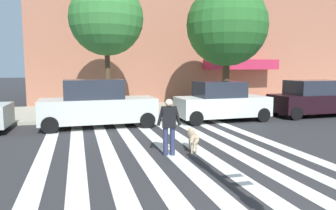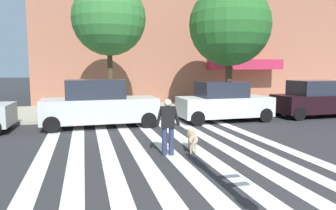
{
  "view_description": "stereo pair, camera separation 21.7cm",
  "coord_description": "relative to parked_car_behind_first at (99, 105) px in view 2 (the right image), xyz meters",
  "views": [
    {
      "loc": [
        -3.17,
        -2.79,
        2.52
      ],
      "look_at": [
        -0.26,
        7.27,
        1.28
      ],
      "focal_mm": 33.69,
      "sensor_mm": 36.0,
      "label": 1
    },
    {
      "loc": [
        -2.96,
        -2.84,
        2.52
      ],
      "look_at": [
        -0.26,
        7.27,
        1.28
      ],
      "focal_mm": 33.69,
      "sensor_mm": 36.0,
      "label": 2
    }
  ],
  "objects": [
    {
      "name": "pedestrian_dog_walker",
      "position": [
        1.69,
        -5.04,
        -0.03
      ],
      "size": [
        0.71,
        0.32,
        1.64
      ],
      "color": "#282D4C",
      "rests_on": "ground_plane"
    },
    {
      "name": "street_tree_nearest",
      "position": [
        0.71,
        2.76,
        4.0
      ],
      "size": [
        3.7,
        3.7,
        6.67
      ],
      "color": "#4C3823",
      "rests_on": "sidewalk_far"
    },
    {
      "name": "dog_on_leash",
      "position": [
        2.52,
        -4.78,
        -0.51
      ],
      "size": [
        0.41,
        1.09,
        0.65
      ],
      "color": "tan",
      "rests_on": "ground_plane"
    },
    {
      "name": "crosswalk_stripes",
      "position": [
        1.83,
        -4.74,
        -0.95
      ],
      "size": [
        7.65,
        11.51,
        0.01
      ],
      "color": "silver",
      "rests_on": "ground_plane"
    },
    {
      "name": "street_tree_middle",
      "position": [
        7.13,
        2.34,
        3.84
      ],
      "size": [
        4.42,
        4.42,
        6.87
      ],
      "color": "#4C3823",
      "rests_on": "sidewalk_far"
    },
    {
      "name": "pedestrian_bystander",
      "position": [
        10.99,
        2.1,
        0.12
      ],
      "size": [
        0.59,
        0.53,
        1.64
      ],
      "color": "black",
      "rests_on": "sidewalk_far"
    },
    {
      "name": "sidewalk_far",
      "position": [
        2.36,
        4.31,
        -0.88
      ],
      "size": [
        80.0,
        6.0,
        0.15
      ],
      "primitive_type": "cube",
      "color": "#A09F8B",
      "rests_on": "ground_plane"
    },
    {
      "name": "parked_car_behind_first",
      "position": [
        0.0,
        0.0,
        0.0
      ],
      "size": [
        4.82,
        1.95,
        2.03
      ],
      "color": "#B9BDB6",
      "rests_on": "ground_plane"
    },
    {
      "name": "parked_car_fourth_in_line",
      "position": [
        11.14,
        0.0,
        -0.05
      ],
      "size": [
        4.77,
        1.94,
        1.88
      ],
      "color": "black",
      "rests_on": "ground_plane"
    },
    {
      "name": "ground_plane",
      "position": [
        2.36,
        -4.74,
        -0.96
      ],
      "size": [
        160.0,
        160.0,
        0.0
      ],
      "primitive_type": "plane",
      "color": "#2B2B2D"
    },
    {
      "name": "parked_car_third_in_line",
      "position": [
        5.76,
        0.0,
        -0.06
      ],
      "size": [
        4.35,
        1.98,
        1.88
      ],
      "color": "silver",
      "rests_on": "ground_plane"
    }
  ]
}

